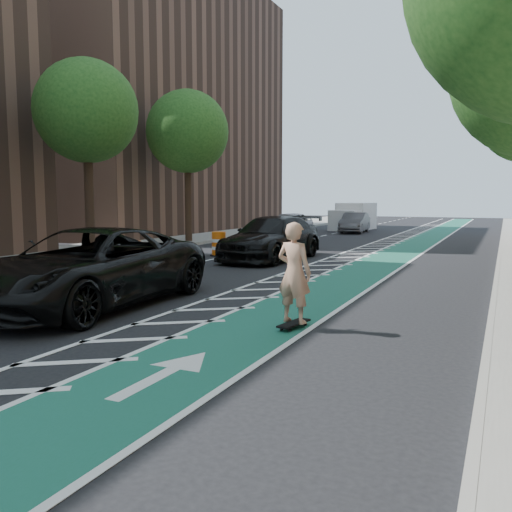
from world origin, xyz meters
The scene contains 19 objects.
ground centered at (0.00, 0.00, 0.00)m, with size 120.00×120.00×0.00m, color black.
bike_lane centered at (3.00, 10.00, 0.01)m, with size 2.00×90.00×0.01m, color #18543A.
buffer_strip centered at (1.50, 10.00, 0.01)m, with size 1.40×90.00×0.01m, color silver.
sidewalk_left centered at (-9.50, 10.00, 0.07)m, with size 5.00×90.00×0.15m, color gray.
curb_right centered at (7.05, 10.00, 0.08)m, with size 0.12×90.00×0.16m, color gray.
curb_left centered at (-7.05, 10.00, 0.08)m, with size 0.12×90.00×0.16m, color gray.
building_left_far centered at (-17.50, 24.00, 9.00)m, with size 14.00×22.00×18.00m, color brown.
tree_l_c centered at (-7.90, 8.00, 5.77)m, with size 4.20×4.20×7.90m.
tree_l_d centered at (-7.90, 16.00, 5.77)m, with size 4.20×4.20×7.90m.
skateboard centered at (3.70, 0.53, 0.09)m, with size 0.39×0.89×0.12m.
skateboarder centered at (3.70, 0.53, 1.06)m, with size 0.69×0.45×1.88m, color tan.
suv_near centered at (-1.19, 0.52, 0.88)m, with size 2.92×6.33×1.76m, color black.
suv_far centered at (-1.09, 10.68, 0.84)m, with size 2.36×5.80×1.68m, color black.
car_silver centered at (-5.19, 23.04, 0.76)m, with size 1.79×4.45×1.52m, color #A6A5AA.
car_grey centered at (-2.18, 27.74, 0.69)m, with size 1.46×4.19×1.38m, color #4F4F53.
box_truck centered at (-3.16, 31.13, 0.92)m, with size 2.56×4.96×1.99m.
barrel_a centered at (-3.80, 5.43, 0.49)m, with size 0.75×0.75×1.03m.
barrel_b centered at (-3.60, 10.96, 0.47)m, with size 0.74×0.74×1.00m.
barrel_c centered at (-4.00, 19.00, 0.46)m, with size 0.72×0.72×0.98m.
Camera 1 is at (7.22, -8.78, 2.46)m, focal length 38.00 mm.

